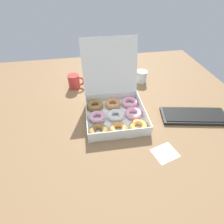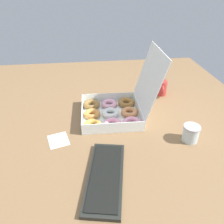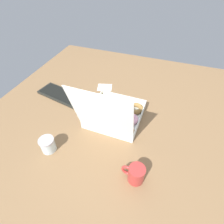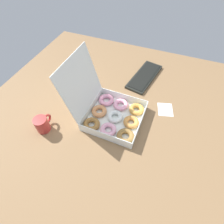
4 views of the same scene
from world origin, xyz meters
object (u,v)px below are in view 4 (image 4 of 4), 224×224
donut_box (111,113)px  keyboard (144,76)px  coffee_mug (42,124)px  glass_jar (82,74)px

donut_box → keyboard: bearing=-12.2°
keyboard → coffee_mug: (-67.63, 44.14, 3.90)cm
donut_box → glass_jar: 43.06cm
coffee_mug → donut_box: bearing=-56.9°
keyboard → glass_jar: (-18.67, 43.67, 3.21)cm
keyboard → glass_jar: 47.60cm
coffee_mug → keyboard: bearing=-33.1°
donut_box → keyboard: 46.40cm
donut_box → glass_jar: (26.58, 33.88, 0.11)cm
donut_box → keyboard: size_ratio=1.11×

